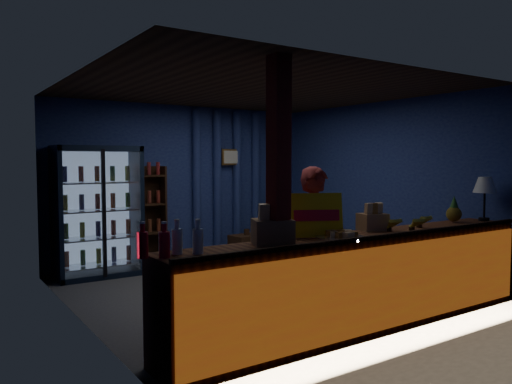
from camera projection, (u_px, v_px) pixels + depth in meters
ground at (257, 288)px, 6.61m from camera, size 4.60×4.60×0.00m
room_walls at (257, 170)px, 6.51m from camera, size 4.60×4.60×4.60m
counter at (363, 282)px, 4.99m from camera, size 4.40×0.57×0.99m
support_post at (278, 205)px, 4.37m from camera, size 0.16×0.16×2.60m
beverage_cooler at (96, 212)px, 7.29m from camera, size 1.20×0.62×1.90m
bottle_shelf at (148, 217)px, 7.88m from camera, size 0.50×0.28×1.60m
curtain_folds at (237, 182)px, 8.86m from camera, size 1.74×0.14×2.50m
framed_picture at (231, 157)px, 8.71m from camera, size 0.36×0.04×0.28m
shopkeeper at (316, 241)px, 5.47m from camera, size 0.66×0.51×1.63m
green_chair at (289, 239)px, 8.57m from camera, size 0.87×0.89×0.68m
side_table at (247, 249)px, 8.22m from camera, size 0.55×0.43×0.56m
yellow_sign at (315, 215)px, 4.80m from camera, size 0.53×0.32×0.43m
soda_bottles at (171, 241)px, 3.87m from camera, size 0.51×0.17×0.28m
snack_box_left at (273, 230)px, 4.41m from camera, size 0.42×0.39×0.36m
snack_box_centre at (373, 221)px, 5.29m from camera, size 0.33×0.29×0.29m
pastry_tray at (340, 236)px, 4.71m from camera, size 0.47×0.47×0.08m
banana_bunches at (410, 223)px, 5.31m from camera, size 0.71×0.28×0.16m
table_lamp at (485, 187)px, 6.06m from camera, size 0.28×0.28×0.54m
pineapple at (454, 212)px, 5.96m from camera, size 0.18×0.18×0.31m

